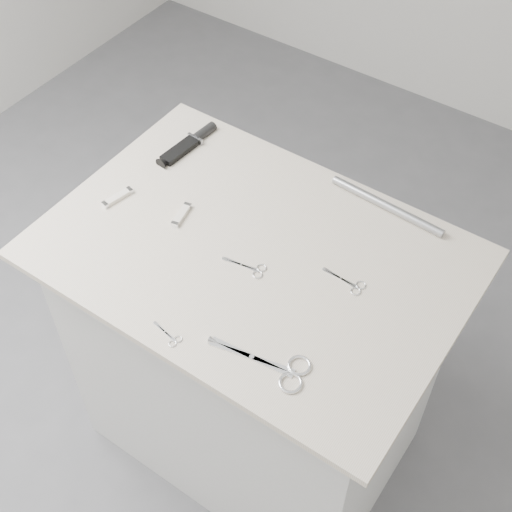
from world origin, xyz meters
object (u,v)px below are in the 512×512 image
Objects in this scene: pocket_knife_b at (181,215)px; metal_rail at (387,206)px; pocket_knife_a at (118,197)px; embroidery_scissors_b at (350,284)px; sheathed_knife at (191,142)px; embroidery_scissors_a at (251,268)px; large_shears at (279,368)px; plinth at (254,359)px; tiny_scissors at (170,336)px.

metal_rail reaches higher than pocket_knife_b.
pocket_knife_a is 0.28× the size of metal_rail.
embroidery_scissors_b is 0.63m from sheathed_knife.
embroidery_scissors_a is 0.39m from metal_rail.
large_shears is at bearing -86.20° from metal_rail.
plinth is 4.01× the size of large_shears.
embroidery_scissors_a reaches higher than plinth.
metal_rail is at bearing 102.36° from embroidery_scissors_b.
large_shears is at bearing -94.70° from pocket_knife_a.
pocket_knife_a is (-0.02, -0.27, -0.00)m from sheathed_knife.
sheathed_knife is 2.20× the size of pocket_knife_a.
embroidery_scissors_b is (0.01, 0.28, -0.00)m from large_shears.
large_shears is 0.71× the size of metal_rail.
sheathed_knife reaches higher than embroidery_scissors_a.
pocket_knife_a reaches higher than tiny_scissors.
plinth is 0.56m from tiny_scissors.
tiny_scissors is at bearing -111.85° from pocket_knife_a.
pocket_knife_b is at bearing -142.12° from sheathed_knife.
large_shears is at bearing -122.90° from sheathed_knife.
plinth is at bearing -100.39° from pocket_knife_b.
large_shears is 0.28m from embroidery_scissors_b.
embroidery_scissors_a is (-0.20, 0.19, -0.00)m from large_shears.
metal_rail is (0.41, 0.31, 0.01)m from pocket_knife_b.
metal_rail is (0.20, 0.61, 0.01)m from tiny_scissors.
metal_rail is (0.58, 0.36, 0.01)m from pocket_knife_a.
sheathed_knife is at bearing 165.96° from embroidery_scissors_b.
pocket_knife_b reaches higher than plinth.
embroidery_scissors_b is 1.34× the size of tiny_scissors.
tiny_scissors is 0.25× the size of metal_rail.
pocket_knife_b reaches higher than tiny_scissors.
embroidery_scissors_a is at bearing -154.21° from embroidery_scissors_b.
embroidery_scissors_a is 0.26m from tiny_scissors.
pocket_knife_b is at bearing -171.07° from embroidery_scissors_b.
large_shears reaches higher than plinth.
sheathed_knife is (-0.35, 0.53, 0.01)m from tiny_scissors.
pocket_knife_b is (0.17, 0.04, -0.00)m from pocket_knife_a.
pocket_knife_b is (-0.21, -0.01, 0.48)m from plinth.
embroidery_scissors_a is 1.35× the size of tiny_scissors.
pocket_knife_b reaches higher than embroidery_scissors_a.
tiny_scissors is at bearing -107.57° from embroidery_scissors_a.
sheathed_knife is 0.27m from pocket_knife_b.
sheathed_knife is 0.27m from pocket_knife_a.
tiny_scissors is (-0.25, -0.35, -0.00)m from embroidery_scissors_b.
pocket_knife_b is at bearing 135.06° from tiny_scissors.
pocket_knife_a is 1.08× the size of pocket_knife_b.
large_shears is at bearing -129.52° from pocket_knife_b.
pocket_knife_b is (-0.20, 0.30, 0.00)m from tiny_scissors.
embroidery_scissors_b is at bearing -101.69° from sheathed_knife.
pocket_knife_b is (-0.45, -0.05, 0.00)m from embroidery_scissors_b.
embroidery_scissors_b is 0.45m from pocket_knife_b.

